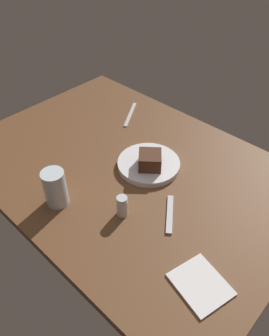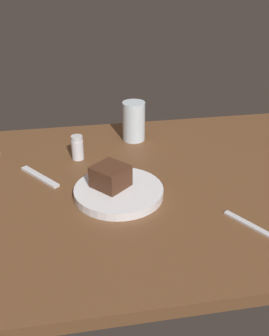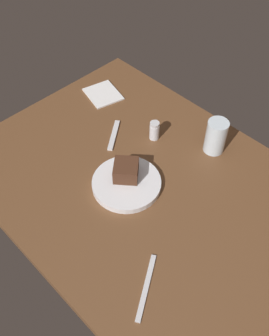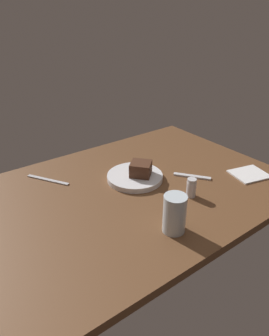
% 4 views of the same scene
% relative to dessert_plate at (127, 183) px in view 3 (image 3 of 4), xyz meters
% --- Properties ---
extents(dining_table, '(1.20, 0.84, 0.03)m').
position_rel_dessert_plate_xyz_m(dining_table, '(0.05, 0.05, -0.03)').
color(dining_table, brown).
rests_on(dining_table, ground).
extents(dessert_plate, '(0.22, 0.22, 0.02)m').
position_rel_dessert_plate_xyz_m(dessert_plate, '(0.00, 0.00, 0.00)').
color(dessert_plate, silver).
rests_on(dessert_plate, dining_table).
extents(chocolate_cake_slice, '(0.11, 0.11, 0.05)m').
position_rel_dessert_plate_xyz_m(chocolate_cake_slice, '(-0.02, 0.02, 0.04)').
color(chocolate_cake_slice, '#472819').
rests_on(chocolate_cake_slice, dessert_plate).
extents(salt_shaker, '(0.04, 0.04, 0.07)m').
position_rel_dessert_plate_xyz_m(salt_shaker, '(-0.09, 0.22, 0.02)').
color(salt_shaker, silver).
rests_on(salt_shaker, dining_table).
extents(water_glass, '(0.07, 0.07, 0.12)m').
position_rel_dessert_plate_xyz_m(water_glass, '(0.10, 0.33, 0.05)').
color(water_glass, silver).
rests_on(water_glass, dining_table).
extents(dessert_spoon, '(0.10, 0.13, 0.01)m').
position_rel_dessert_plate_xyz_m(dessert_spoon, '(-0.20, 0.12, -0.01)').
color(dessert_spoon, silver).
rests_on(dessert_spoon, dining_table).
extents(butter_knife, '(0.11, 0.17, 0.01)m').
position_rel_dessert_plate_xyz_m(butter_knife, '(0.28, -0.20, -0.01)').
color(butter_knife, silver).
rests_on(butter_knife, dining_table).
extents(folded_napkin, '(0.16, 0.15, 0.01)m').
position_rel_dessert_plate_xyz_m(folded_napkin, '(-0.40, 0.25, -0.01)').
color(folded_napkin, white).
rests_on(folded_napkin, dining_table).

